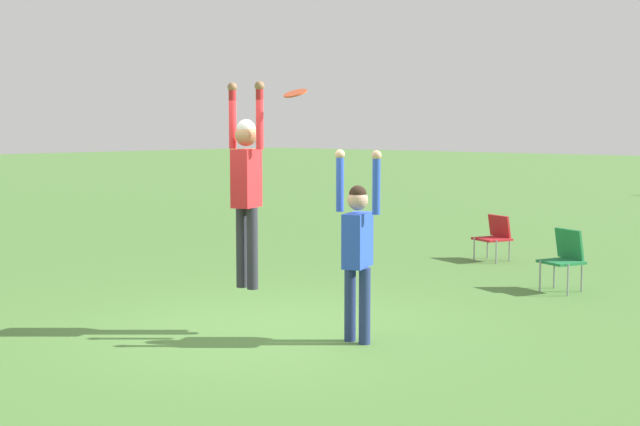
% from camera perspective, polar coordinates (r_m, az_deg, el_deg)
% --- Properties ---
extents(ground_plane, '(120.00, 120.00, 0.00)m').
position_cam_1_polar(ground_plane, '(9.78, -3.19, -7.57)').
color(ground_plane, '#4C7A38').
extents(person_jumping, '(0.52, 0.42, 2.21)m').
position_cam_1_polar(person_jumping, '(9.52, -4.73, 2.18)').
color(person_jumping, '#2D2D38').
rests_on(person_jumping, ground_plane).
extents(person_defending, '(0.58, 0.47, 1.99)m').
position_cam_1_polar(person_defending, '(9.10, 2.42, -1.89)').
color(person_defending, navy).
rests_on(person_defending, ground_plane).
extents(frisbee, '(0.25, 0.24, 0.10)m').
position_cam_1_polar(frisbee, '(9.22, -1.59, 7.67)').
color(frisbee, '#E04C23').
extents(camping_chair_2, '(0.63, 0.67, 0.75)m').
position_cam_1_polar(camping_chair_2, '(15.06, 11.13, -1.35)').
color(camping_chair_2, gray).
rests_on(camping_chair_2, ground_plane).
extents(camping_chair_3, '(0.61, 0.66, 0.84)m').
position_cam_1_polar(camping_chair_3, '(12.47, 15.39, -2.60)').
color(camping_chair_3, gray).
rests_on(camping_chair_3, ground_plane).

